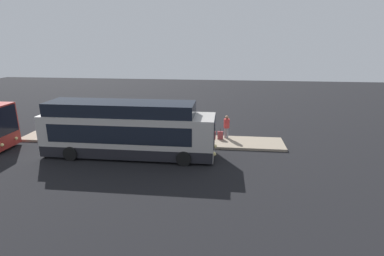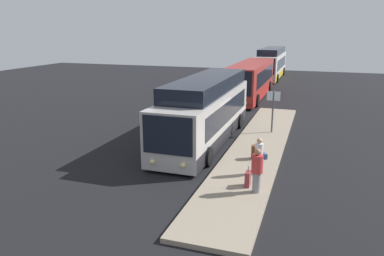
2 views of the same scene
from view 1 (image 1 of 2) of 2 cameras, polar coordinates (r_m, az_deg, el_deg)
ground at (r=20.51m, az=-9.99°, el=-5.02°), size 80.00×80.00×0.00m
platform at (r=23.16m, az=-7.98°, el=-2.18°), size 20.00×2.71×0.18m
bus_lead at (r=20.04m, az=-12.23°, el=-0.76°), size 11.37×2.88×3.61m
passenger_boarding at (r=22.85m, az=1.95°, el=0.27°), size 0.56×0.60×1.63m
passenger_waiting at (r=22.96m, az=6.60°, el=0.38°), size 0.57×0.57×1.75m
suitcase at (r=22.75m, az=5.41°, el=-1.39°), size 0.43×0.19×0.85m
sign_post at (r=23.94m, az=-15.08°, el=2.35°), size 0.10×0.78×2.53m
trash_bin at (r=22.82m, az=-3.01°, el=-1.23°), size 0.44×0.44×0.65m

